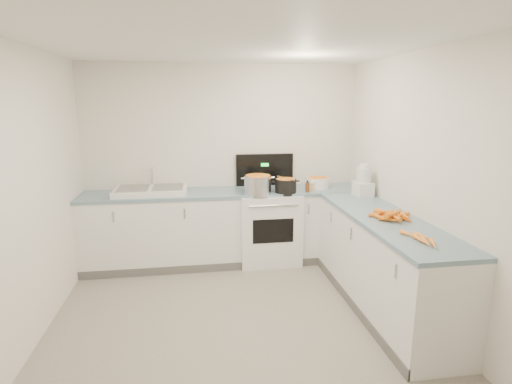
{
  "coord_description": "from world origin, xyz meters",
  "views": [
    {
      "loc": [
        -0.36,
        -3.17,
        2.03
      ],
      "look_at": [
        0.3,
        1.1,
        1.05
      ],
      "focal_mm": 28.0,
      "sensor_mm": 36.0,
      "label": 1
    }
  ],
  "objects": [
    {
      "name": "floor",
      "position": [
        0.0,
        0.0,
        0.0
      ],
      "size": [
        3.5,
        4.0,
        0.0
      ],
      "primitive_type": null,
      "color": "gray",
      "rests_on": "ground"
    },
    {
      "name": "ceiling",
      "position": [
        0.0,
        0.0,
        2.5
      ],
      "size": [
        3.5,
        4.0,
        0.0
      ],
      "primitive_type": null,
      "rotation": [
        3.14,
        0.0,
        0.0
      ],
      "color": "silver",
      "rests_on": "ground"
    },
    {
      "name": "wall_back",
      "position": [
        0.0,
        2.0,
        1.25
      ],
      "size": [
        3.5,
        0.0,
        2.5
      ],
      "primitive_type": null,
      "rotation": [
        1.57,
        0.0,
        0.0
      ],
      "color": "silver",
      "rests_on": "ground"
    },
    {
      "name": "wall_front",
      "position": [
        0.0,
        -2.0,
        1.25
      ],
      "size": [
        3.5,
        0.0,
        2.5
      ],
      "primitive_type": null,
      "rotation": [
        -1.57,
        0.0,
        0.0
      ],
      "color": "silver",
      "rests_on": "ground"
    },
    {
      "name": "wall_left",
      "position": [
        -1.75,
        0.0,
        1.25
      ],
      "size": [
        0.0,
        4.0,
        2.5
      ],
      "primitive_type": null,
      "rotation": [
        1.57,
        0.0,
        1.57
      ],
      "color": "silver",
      "rests_on": "ground"
    },
    {
      "name": "wall_right",
      "position": [
        1.75,
        0.0,
        1.25
      ],
      "size": [
        0.0,
        4.0,
        2.5
      ],
      "primitive_type": null,
      "rotation": [
        1.57,
        0.0,
        -1.57
      ],
      "color": "silver",
      "rests_on": "ground"
    },
    {
      "name": "counter_back",
      "position": [
        0.0,
        1.7,
        0.47
      ],
      "size": [
        3.5,
        0.62,
        0.94
      ],
      "color": "white",
      "rests_on": "ground"
    },
    {
      "name": "counter_right",
      "position": [
        1.45,
        0.3,
        0.47
      ],
      "size": [
        0.62,
        2.2,
        0.94
      ],
      "color": "white",
      "rests_on": "ground"
    },
    {
      "name": "stove",
      "position": [
        0.55,
        1.69,
        0.47
      ],
      "size": [
        0.76,
        0.65,
        1.36
      ],
      "color": "white",
      "rests_on": "ground"
    },
    {
      "name": "sink",
      "position": [
        -0.9,
        1.7,
        0.98
      ],
      "size": [
        0.86,
        0.52,
        0.31
      ],
      "color": "white",
      "rests_on": "counter_back"
    },
    {
      "name": "steel_pot",
      "position": [
        0.39,
        1.51,
        1.04
      ],
      "size": [
        0.33,
        0.33,
        0.24
      ],
      "primitive_type": "cylinder",
      "rotation": [
        0.0,
        0.0,
        0.02
      ],
      "color": "silver",
      "rests_on": "stove"
    },
    {
      "name": "black_pot",
      "position": [
        0.73,
        1.51,
        1.01
      ],
      "size": [
        0.34,
        0.34,
        0.19
      ],
      "primitive_type": "cylinder",
      "rotation": [
        0.0,
        0.0,
        0.34
      ],
      "color": "black",
      "rests_on": "stove"
    },
    {
      "name": "wooden_spoon",
      "position": [
        0.73,
        1.51,
        1.12
      ],
      "size": [
        0.16,
        0.3,
        0.01
      ],
      "primitive_type": "cylinder",
      "rotation": [
        1.57,
        0.0,
        0.48
      ],
      "color": "#AD7A47",
      "rests_on": "black_pot"
    },
    {
      "name": "mixing_bowl",
      "position": [
        1.2,
        1.69,
        1.01
      ],
      "size": [
        0.35,
        0.35,
        0.14
      ],
      "primitive_type": "cylinder",
      "rotation": [
        0.0,
        0.0,
        -0.19
      ],
      "color": "white",
      "rests_on": "counter_back"
    },
    {
      "name": "extract_bottle",
      "position": [
        1.0,
        1.47,
        1.0
      ],
      "size": [
        0.05,
        0.05,
        0.12
      ],
      "primitive_type": "cylinder",
      "color": "#593319",
      "rests_on": "counter_back"
    },
    {
      "name": "spice_jar",
      "position": [
        1.08,
        1.56,
        0.99
      ],
      "size": [
        0.05,
        0.05,
        0.09
      ],
      "primitive_type": "cylinder",
      "color": "#E5B266",
      "rests_on": "counter_back"
    },
    {
      "name": "food_processor",
      "position": [
        1.6,
        1.19,
        1.1
      ],
      "size": [
        0.19,
        0.23,
        0.38
      ],
      "color": "white",
      "rests_on": "counter_right"
    },
    {
      "name": "carrot_pile",
      "position": [
        1.47,
        0.23,
        0.98
      ],
      "size": [
        0.42,
        0.39,
        0.09
      ],
      "color": "orange",
      "rests_on": "counter_right"
    },
    {
      "name": "peeled_carrots",
      "position": [
        1.41,
        -0.39,
        0.96
      ],
      "size": [
        0.17,
        0.42,
        0.04
      ],
      "color": "orange",
      "rests_on": "counter_right"
    },
    {
      "name": "peelings",
      "position": [
        -1.08,
        1.7,
        1.02
      ],
      "size": [
        0.22,
        0.25,
        0.01
      ],
      "color": "tan",
      "rests_on": "sink"
    }
  ]
}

